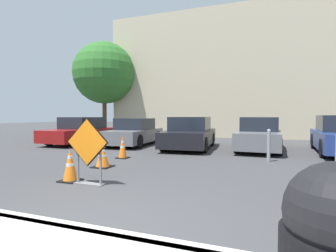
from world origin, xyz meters
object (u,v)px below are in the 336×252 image
road_closed_sign (88,148)px  traffic_cone_second (103,156)px  parked_car_third (190,134)px  parked_car_fourth (260,135)px  traffic_cone_third (123,147)px  traffic_cone_nearest (70,165)px  bollard_nearest (269,145)px  parked_car_second (135,133)px  parked_car_nearest (82,131)px

road_closed_sign → traffic_cone_second: size_ratio=2.24×
parked_car_third → parked_car_fourth: 3.08m
traffic_cone_third → parked_car_third: parked_car_third is taller
traffic_cone_nearest → bollard_nearest: (4.32, 4.31, 0.19)m
parked_car_second → parked_car_third: bearing=169.3°
road_closed_sign → bollard_nearest: bearing=49.8°
parked_car_fourth → bollard_nearest: (0.32, -3.05, -0.10)m
road_closed_sign → traffic_cone_third: size_ratio=1.84×
traffic_cone_second → parked_car_fourth: parked_car_fourth is taller
parked_car_fourth → parked_car_nearest: bearing=4.8°
traffic_cone_nearest → parked_car_third: 6.94m
traffic_cone_third → parked_car_second: parked_car_second is taller
bollard_nearest → traffic_cone_nearest: bearing=-135.0°
traffic_cone_second → parked_car_second: bearing=108.2°
parked_car_nearest → bollard_nearest: size_ratio=4.32×
traffic_cone_nearest → parked_car_nearest: 8.61m
parked_car_second → bollard_nearest: bearing=151.6°
road_closed_sign → traffic_cone_second: (-0.83, 1.78, -0.48)m
traffic_cone_nearest → traffic_cone_second: size_ratio=1.16×
traffic_cone_nearest → traffic_cone_second: bearing=98.8°
road_closed_sign → parked_car_fourth: road_closed_sign is taller
parked_car_nearest → parked_car_fourth: 9.13m
traffic_cone_second → parked_car_nearest: (-4.87, 5.25, 0.35)m
parked_car_second → parked_car_third: 3.06m
road_closed_sign → parked_car_third: 6.99m
road_closed_sign → parked_car_second: size_ratio=0.33×
road_closed_sign → bollard_nearest: road_closed_sign is taller
traffic_cone_third → traffic_cone_nearest: bearing=-80.9°
parked_car_nearest → traffic_cone_third: bearing=142.4°
traffic_cone_third → traffic_cone_second: bearing=-80.6°
parked_car_nearest → parked_car_third: bearing=-179.7°
traffic_cone_nearest → parked_car_third: parked_car_third is taller
parked_car_nearest → traffic_cone_nearest: bearing=127.2°
traffic_cone_second → bollard_nearest: bollard_nearest is taller
parked_car_second → traffic_cone_second: bearing=104.3°
traffic_cone_third → parked_car_fourth: (4.52, 4.08, 0.28)m
traffic_cone_nearest → road_closed_sign: bearing=-11.1°
parked_car_third → traffic_cone_third: bearing=63.7°
parked_car_nearest → parked_car_third: parked_car_third is taller
road_closed_sign → parked_car_second: 7.81m
traffic_cone_third → parked_car_nearest: (-4.60, 3.63, 0.27)m
road_closed_sign → parked_car_nearest: road_closed_sign is taller
parked_car_fourth → parked_car_second: bearing=3.2°
traffic_cone_second → traffic_cone_third: (-0.27, 1.62, 0.07)m
parked_car_second → bollard_nearest: parked_car_second is taller
bollard_nearest → traffic_cone_third: bearing=-168.0°
road_closed_sign → traffic_cone_nearest: road_closed_sign is taller
parked_car_nearest → bollard_nearest: parked_car_nearest is taller
traffic_cone_second → traffic_cone_third: traffic_cone_third is taller
bollard_nearest → traffic_cone_second: bearing=-149.9°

